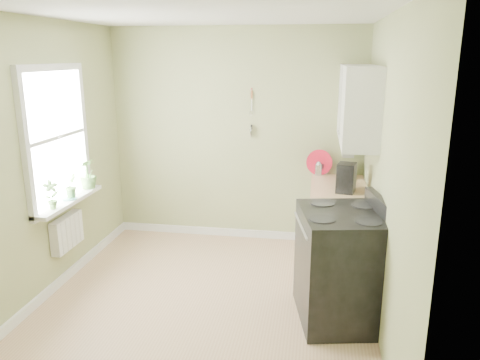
% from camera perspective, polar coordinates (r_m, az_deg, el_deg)
% --- Properties ---
extents(floor, '(3.20, 3.60, 0.02)m').
position_cam_1_polar(floor, '(4.75, -4.30, -14.88)').
color(floor, tan).
rests_on(floor, ground).
extents(ceiling, '(3.20, 3.60, 0.02)m').
position_cam_1_polar(ceiling, '(4.14, -5.07, 19.92)').
color(ceiling, white).
rests_on(ceiling, wall_back).
extents(wall_back, '(3.20, 0.02, 2.70)m').
position_cam_1_polar(wall_back, '(5.98, -0.46, 5.34)').
color(wall_back, tan).
rests_on(wall_back, floor).
extents(wall_left, '(0.02, 3.60, 2.70)m').
position_cam_1_polar(wall_left, '(4.88, -23.34, 1.92)').
color(wall_left, tan).
rests_on(wall_left, floor).
extents(wall_right, '(0.02, 3.60, 2.70)m').
position_cam_1_polar(wall_right, '(4.16, 17.41, 0.37)').
color(wall_right, tan).
rests_on(wall_right, floor).
extents(base_cabinets, '(0.60, 1.60, 0.87)m').
position_cam_1_polar(base_cabinets, '(5.36, 11.95, -6.31)').
color(base_cabinets, white).
rests_on(base_cabinets, floor).
extents(countertop, '(0.64, 1.60, 0.04)m').
position_cam_1_polar(countertop, '(5.21, 12.11, -1.64)').
color(countertop, '#DEB687').
rests_on(countertop, base_cabinets).
extents(upper_cabinets, '(0.35, 1.40, 0.80)m').
position_cam_1_polar(upper_cabinets, '(5.14, 14.17, 8.94)').
color(upper_cabinets, white).
rests_on(upper_cabinets, wall_right).
extents(window, '(0.06, 1.14, 1.44)m').
position_cam_1_polar(window, '(5.08, -21.52, 4.87)').
color(window, white).
rests_on(window, wall_left).
extents(window_sill, '(0.18, 1.14, 0.04)m').
position_cam_1_polar(window_sill, '(5.19, -20.13, -2.42)').
color(window_sill, white).
rests_on(window_sill, wall_left).
extents(radiator, '(0.12, 0.50, 0.35)m').
position_cam_1_polar(radiator, '(5.27, -20.35, -5.98)').
color(radiator, white).
rests_on(radiator, wall_left).
extents(wall_utensils, '(0.02, 0.14, 0.58)m').
position_cam_1_polar(wall_utensils, '(5.88, 1.42, 7.30)').
color(wall_utensils, '#DEB687').
rests_on(wall_utensils, wall_back).
extents(stove, '(0.88, 0.96, 1.15)m').
position_cam_1_polar(stove, '(4.37, 12.23, -10.14)').
color(stove, black).
rests_on(stove, floor).
extents(stand_mixer, '(0.20, 0.33, 0.39)m').
position_cam_1_polar(stand_mixer, '(5.89, 12.92, 2.10)').
color(stand_mixer, '#B2B2B7').
rests_on(stand_mixer, countertop).
extents(kettle, '(0.17, 0.10, 0.17)m').
position_cam_1_polar(kettle, '(5.87, 9.54, 1.44)').
color(kettle, silver).
rests_on(kettle, countertop).
extents(coffee_maker, '(0.23, 0.24, 0.32)m').
position_cam_1_polar(coffee_maker, '(5.17, 12.80, 0.17)').
color(coffee_maker, black).
rests_on(coffee_maker, countertop).
extents(red_tray, '(0.32, 0.06, 0.32)m').
position_cam_1_polar(red_tray, '(5.86, 9.63, 2.13)').
color(red_tray, red).
rests_on(red_tray, countertop).
extents(jar, '(0.08, 0.08, 0.09)m').
position_cam_1_polar(jar, '(4.52, 11.23, -3.32)').
color(jar, beige).
rests_on(jar, countertop).
extents(plant_a, '(0.18, 0.18, 0.29)m').
position_cam_1_polar(plant_a, '(4.87, -22.03, -1.66)').
color(plant_a, '#55813E').
rests_on(plant_a, window_sill).
extents(plant_b, '(0.14, 0.16, 0.27)m').
position_cam_1_polar(plant_b, '(5.19, -19.91, -0.65)').
color(plant_b, '#55813E').
rests_on(plant_b, window_sill).
extents(plant_c, '(0.24, 0.24, 0.34)m').
position_cam_1_polar(plant_c, '(5.50, -18.08, 0.73)').
color(plant_c, '#55813E').
rests_on(plant_c, window_sill).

